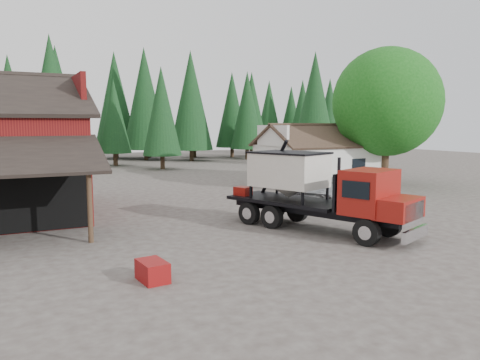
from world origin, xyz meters
name	(u,v)px	position (x,y,z in m)	size (l,w,h in m)	color
ground	(244,238)	(0.00, 0.00, 0.00)	(120.00, 120.00, 0.00)	#453B36
farmhouse	(317,162)	(13.00, 13.00, 1.67)	(8.60, 6.42, 4.65)	silver
deciduous_tree	(387,106)	(17.01, 9.97, 5.91)	(8.00, 8.00, 10.20)	#382619
conifer_backdrop	(84,163)	(0.00, 42.00, 0.00)	(76.00, 16.00, 16.00)	black
near_pine_b	(162,111)	(6.00, 30.00, 5.89)	(3.96, 3.96, 10.40)	#382619
near_pine_c	(315,103)	(22.00, 26.00, 6.89)	(4.84, 4.84, 12.40)	#382619
near_pine_d	(52,96)	(-4.00, 34.00, 7.39)	(5.28, 5.28, 13.40)	#382619
feed_truck	(317,189)	(3.48, -0.08, 1.81)	(5.29, 8.81, 3.87)	black
silver_car	(333,191)	(8.00, 4.62, 0.82)	(2.72, 5.90, 1.64)	#AAADB1
equip_box	(152,271)	(-4.74, -3.36, 0.30)	(0.70, 1.10, 0.60)	maroon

